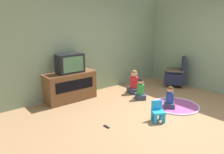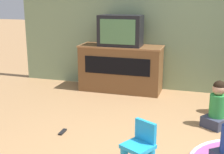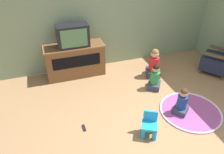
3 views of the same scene
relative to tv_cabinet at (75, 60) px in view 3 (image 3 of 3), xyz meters
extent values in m
plane|color=#9E754C|center=(1.11, -2.22, -0.38)|extent=(30.00, 30.00, 0.00)
cube|color=gray|center=(0.89, 0.33, 1.01)|extent=(5.56, 0.12, 2.79)
cube|color=brown|center=(0.00, 0.00, -0.01)|extent=(1.31, 0.49, 0.75)
cube|color=#90603A|center=(0.00, 0.00, 0.35)|extent=(1.33, 0.50, 0.02)
cube|color=black|center=(0.00, -0.25, 0.08)|extent=(1.04, 0.01, 0.27)
cube|color=black|center=(0.00, -0.03, 0.60)|extent=(0.67, 0.35, 0.48)
cube|color=#47754C|center=(0.00, -0.21, 0.60)|extent=(0.55, 0.02, 0.38)
cylinder|color=brown|center=(3.18, -0.61, -0.33)|extent=(0.04, 0.04, 0.10)
cylinder|color=brown|center=(2.82, -0.88, -0.33)|extent=(0.04, 0.04, 0.10)
cylinder|color=brown|center=(3.11, -1.29, -0.33)|extent=(0.04, 0.04, 0.10)
cube|color=#1E2338|center=(3.15, -0.95, -0.12)|extent=(0.78, 0.79, 0.34)
cube|color=brown|center=(3.34, -0.81, 0.15)|extent=(0.35, 0.45, 0.05)
cube|color=brown|center=(2.96, -1.09, 0.15)|extent=(0.35, 0.45, 0.05)
cylinder|color=#1E99DB|center=(0.66, -2.29, -0.27)|extent=(0.07, 0.07, 0.23)
cylinder|color=#1E99DB|center=(0.82, -2.37, -0.27)|extent=(0.07, 0.07, 0.23)
cylinder|color=#1E99DB|center=(0.74, -2.14, -0.27)|extent=(0.07, 0.07, 0.23)
cylinder|color=#1E99DB|center=(0.90, -2.23, -0.27)|extent=(0.07, 0.07, 0.23)
cube|color=#1E99DB|center=(0.78, -2.26, -0.17)|extent=(0.33, 0.33, 0.04)
cube|color=#1E99DB|center=(0.83, -2.17, -0.06)|extent=(0.21, 0.14, 0.20)
cylinder|color=#A54C8C|center=(1.79, -1.98, -0.38)|extent=(1.15, 1.15, 0.01)
torus|color=silver|center=(1.79, -1.98, -0.37)|extent=(1.14, 1.14, 0.04)
cube|color=#33384C|center=(1.58, -1.95, -0.32)|extent=(0.36, 0.36, 0.12)
cylinder|color=navy|center=(1.58, -1.95, -0.14)|extent=(0.18, 0.18, 0.26)
sphere|color=tan|center=(1.58, -1.95, 0.06)|extent=(0.15, 0.15, 0.15)
sphere|color=#472D19|center=(1.58, -1.95, 0.09)|extent=(0.13, 0.13, 0.13)
cube|color=#33384C|center=(1.70, -0.62, -0.31)|extent=(0.40, 0.43, 0.15)
cylinder|color=red|center=(1.70, -0.62, -0.07)|extent=(0.23, 0.23, 0.32)
sphere|color=#D8AD8C|center=(1.70, -0.62, 0.18)|extent=(0.18, 0.18, 0.18)
sphere|color=olive|center=(1.70, -0.62, 0.21)|extent=(0.17, 0.17, 0.17)
cube|color=#33384C|center=(1.48, -1.08, -0.32)|extent=(0.38, 0.38, 0.13)
cylinder|color=#2D8C3F|center=(1.48, -1.08, -0.12)|extent=(0.19, 0.19, 0.27)
sphere|color=tan|center=(1.48, -1.08, 0.09)|extent=(0.15, 0.15, 0.15)
sphere|color=black|center=(1.48, -1.08, 0.11)|extent=(0.14, 0.14, 0.14)
cube|color=black|center=(-0.20, -1.78, -0.37)|extent=(0.05, 0.15, 0.02)
camera|label=1|loc=(-2.57, -4.88, 1.65)|focal=35.00mm
camera|label=2|loc=(1.30, -4.76, 1.15)|focal=50.00mm
camera|label=3|loc=(-0.58, -4.46, 2.37)|focal=35.00mm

